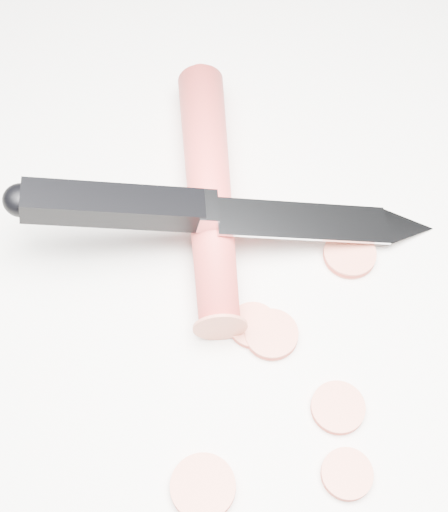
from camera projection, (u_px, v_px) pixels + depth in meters
ground at (241, 296)px, 0.47m from camera, size 2.40×2.40×0.00m
carrot at (209, 191)px, 0.49m from camera, size 0.13×0.20×0.03m
carrot_slice_0 at (271, 334)px, 0.45m from camera, size 0.03×0.03×0.01m
carrot_slice_1 at (347, 474)px, 0.41m from camera, size 0.03×0.03×0.01m
carrot_slice_2 at (203, 487)px, 0.41m from camera, size 0.04×0.04×0.01m
carrot_slice_3 at (350, 255)px, 0.48m from camera, size 0.04×0.04×0.01m
carrot_slice_4 at (253, 325)px, 0.46m from camera, size 0.03×0.03×0.01m
carrot_slice_5 at (338, 408)px, 0.43m from camera, size 0.03×0.03×0.01m
kitchen_knife at (232, 209)px, 0.46m from camera, size 0.27×0.16×0.07m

